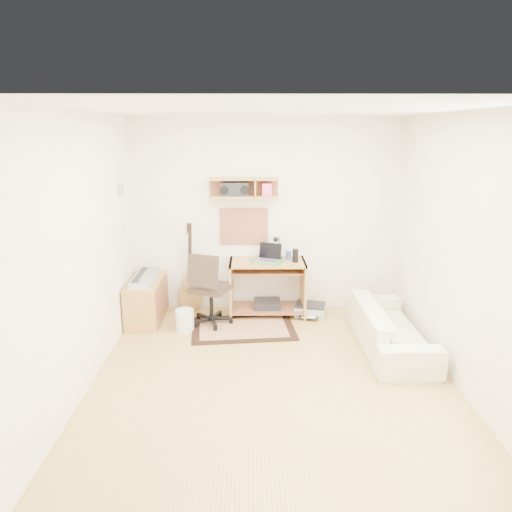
{
  "coord_description": "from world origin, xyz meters",
  "views": [
    {
      "loc": [
        -0.22,
        -4.36,
        2.44
      ],
      "look_at": [
        -0.15,
        1.05,
        1.0
      ],
      "focal_mm": 33.58,
      "sensor_mm": 36.0,
      "label": 1
    }
  ],
  "objects_px": {
    "cabinet": "(146,300)",
    "printer": "(310,309)",
    "desk": "(267,288)",
    "task_chair": "(211,288)",
    "sofa": "(390,320)"
  },
  "relations": [
    {
      "from": "task_chair",
      "to": "cabinet",
      "type": "bearing_deg",
      "value": -168.48
    },
    {
      "from": "cabinet",
      "to": "printer",
      "type": "bearing_deg",
      "value": 3.56
    },
    {
      "from": "cabinet",
      "to": "printer",
      "type": "distance_m",
      "value": 2.19
    },
    {
      "from": "task_chair",
      "to": "sofa",
      "type": "height_order",
      "value": "task_chair"
    },
    {
      "from": "printer",
      "to": "desk",
      "type": "bearing_deg",
      "value": -170.82
    },
    {
      "from": "desk",
      "to": "task_chair",
      "type": "bearing_deg",
      "value": -155.91
    },
    {
      "from": "cabinet",
      "to": "sofa",
      "type": "xyz_separation_m",
      "value": [
        2.96,
        -0.85,
        0.06
      ]
    },
    {
      "from": "desk",
      "to": "cabinet",
      "type": "xyz_separation_m",
      "value": [
        -1.59,
        -0.18,
        -0.1
      ]
    },
    {
      "from": "desk",
      "to": "sofa",
      "type": "xyz_separation_m",
      "value": [
        1.37,
        -1.02,
        -0.04
      ]
    },
    {
      "from": "desk",
      "to": "sofa",
      "type": "height_order",
      "value": "desk"
    },
    {
      "from": "task_chair",
      "to": "printer",
      "type": "bearing_deg",
      "value": 33.67
    },
    {
      "from": "printer",
      "to": "sofa",
      "type": "relative_size",
      "value": 0.24
    },
    {
      "from": "desk",
      "to": "printer",
      "type": "height_order",
      "value": "desk"
    },
    {
      "from": "cabinet",
      "to": "desk",
      "type": "bearing_deg",
      "value": 6.28
    },
    {
      "from": "desk",
      "to": "printer",
      "type": "xyz_separation_m",
      "value": [
        0.58,
        -0.04,
        -0.29
      ]
    }
  ]
}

